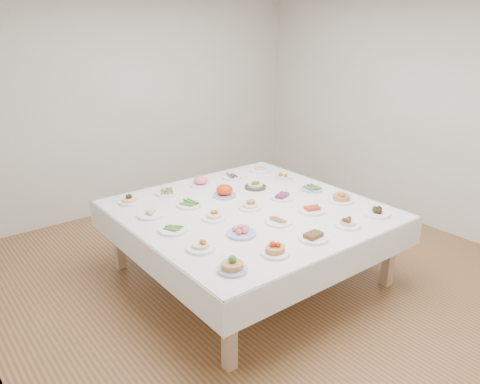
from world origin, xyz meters
TOP-DOWN VIEW (x-y plane):
  - room_envelope at (0.00, 0.00)m, footprint 5.02×5.02m
  - display_table at (-0.12, -0.04)m, footprint 2.33×2.33m
  - dish_0 at (-0.98, -0.90)m, footprint 0.25×0.24m
  - dish_1 at (-0.56, -0.90)m, footprint 0.23×0.23m
  - dish_2 at (-0.13, -0.90)m, footprint 0.24×0.24m
  - dish_3 at (0.32, -0.90)m, footprint 0.23×0.23m
  - dish_4 at (0.74, -0.90)m, footprint 0.26×0.26m
  - dish_5 at (-0.97, -0.47)m, footprint 0.24×0.24m
  - dish_6 at (-0.55, -0.46)m, footprint 0.25×0.25m
  - dish_7 at (-0.12, -0.47)m, footprint 0.24×0.24m
  - dish_8 at (0.31, -0.47)m, footprint 0.25×0.25m
  - dish_9 at (0.74, -0.46)m, footprint 0.25×0.25m
  - dish_10 at (-0.97, -0.03)m, footprint 0.25×0.25m
  - dish_11 at (-0.54, -0.03)m, footprint 0.22×0.22m
  - dish_12 at (-0.11, -0.04)m, footprint 0.24×0.24m
  - dish_13 at (0.32, -0.03)m, footprint 0.24×0.24m
  - dish_14 at (0.75, -0.04)m, footprint 0.23×0.23m
  - dish_15 at (-0.97, 0.39)m, footprint 0.25×0.25m
  - dish_16 at (-0.55, 0.39)m, footprint 0.25×0.25m
  - dish_17 at (-0.11, 0.39)m, footprint 0.24×0.24m
  - dish_18 at (0.31, 0.39)m, footprint 0.23×0.23m
  - dish_19 at (0.74, 0.39)m, footprint 0.24×0.24m
  - dish_20 at (-0.98, 0.82)m, footprint 0.22×0.22m
  - dish_21 at (-0.55, 0.82)m, footprint 0.24×0.24m
  - dish_22 at (-0.11, 0.83)m, footprint 0.24×0.24m
  - dish_23 at (0.31, 0.82)m, footprint 0.23×0.23m
  - dish_24 at (0.75, 0.82)m, footprint 0.26×0.26m

SIDE VIEW (x-z plane):
  - display_table at x=-0.12m, z-range 0.31..1.06m
  - dish_10 at x=-0.97m, z-range 0.74..0.80m
  - dish_7 at x=-0.12m, z-range 0.75..0.80m
  - dish_14 at x=0.75m, z-range 0.75..0.80m
  - dish_21 at x=-0.55m, z-range 0.75..0.80m
  - dish_23 at x=0.31m, z-range 0.75..0.80m
  - dish_16 at x=-0.55m, z-range 0.75..0.80m
  - dish_4 at x=0.74m, z-range 0.74..0.84m
  - dish_15 at x=-0.97m, z-range 0.74..0.84m
  - dish_2 at x=-0.13m, z-range 0.74..0.84m
  - dish_11 at x=-0.54m, z-range 0.74..0.85m
  - dish_8 at x=0.31m, z-range 0.74..0.85m
  - dish_13 at x=0.32m, z-range 0.74..0.85m
  - dish_6 at x=-0.55m, z-range 0.74..0.86m
  - dish_24 at x=0.75m, z-range 0.74..0.87m
  - dish_1 at x=-0.56m, z-range 0.74..0.87m
  - dish_18 at x=0.31m, z-range 0.74..0.87m
  - dish_5 at x=-0.97m, z-range 0.74..0.87m
  - dish_20 at x=-0.98m, z-range 0.75..0.87m
  - dish_3 at x=0.32m, z-range 0.75..0.87m
  - dish_17 at x=-0.11m, z-range 0.75..0.88m
  - dish_22 at x=-0.11m, z-range 0.75..0.88m
  - dish_12 at x=-0.11m, z-range 0.75..0.88m
  - dish_19 at x=0.74m, z-range 0.75..0.88m
  - dish_9 at x=0.74m, z-range 0.75..0.89m
  - dish_0 at x=-0.98m, z-range 0.75..0.89m
  - room_envelope at x=0.00m, z-range 0.43..3.24m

